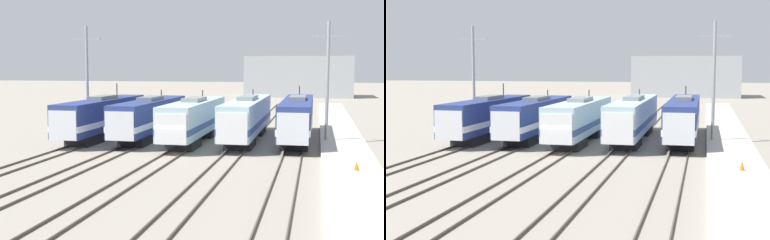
{
  "view_description": "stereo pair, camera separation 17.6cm",
  "coord_description": "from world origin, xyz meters",
  "views": [
    {
      "loc": [
        11.26,
        -41.38,
        7.14
      ],
      "look_at": [
        0.88,
        2.77,
        2.57
      ],
      "focal_mm": 50.0,
      "sensor_mm": 36.0,
      "label": 1
    },
    {
      "loc": [
        11.43,
        -41.34,
        7.14
      ],
      "look_at": [
        0.88,
        2.77,
        2.57
      ],
      "focal_mm": 50.0,
      "sensor_mm": 36.0,
      "label": 2
    }
  ],
  "objects": [
    {
      "name": "rail_pair_far_right",
      "position": [
        9.44,
        0.0,
        0.07
      ],
      "size": [
        1.5,
        120.0,
        0.15
      ],
      "color": "#4C4238",
      "rests_on": "ground_plane"
    },
    {
      "name": "locomotive_far_right",
      "position": [
        9.44,
        10.26,
        2.21
      ],
      "size": [
        2.75,
        19.68,
        5.11
      ],
      "color": "black",
      "rests_on": "ground_plane"
    },
    {
      "name": "platform",
      "position": [
        13.63,
        0.0,
        0.18
      ],
      "size": [
        4.0,
        120.0,
        0.35
      ],
      "color": "#B7B5AD",
      "rests_on": "ground_plane"
    },
    {
      "name": "depot_building",
      "position": [
        6.87,
        88.05,
        4.72
      ],
      "size": [
        24.42,
        13.78,
        9.45
      ],
      "color": "#9EA3A8",
      "rests_on": "ground_plane"
    },
    {
      "name": "catenary_tower_right",
      "position": [
        12.14,
        9.27,
        5.92
      ],
      "size": [
        3.05,
        0.3,
        11.22
      ],
      "color": "gray",
      "rests_on": "ground_plane"
    },
    {
      "name": "locomotive_far_left",
      "position": [
        -9.44,
        7.48,
        2.18
      ],
      "size": [
        2.77,
        17.53,
        5.34
      ],
      "color": "black",
      "rests_on": "ground_plane"
    },
    {
      "name": "locomotive_center_left",
      "position": [
        -4.72,
        8.2,
        2.15
      ],
      "size": [
        2.8,
        17.19,
        4.68
      ],
      "color": "black",
      "rests_on": "ground_plane"
    },
    {
      "name": "ground_plane",
      "position": [
        0.0,
        0.0,
        0.0
      ],
      "size": [
        400.0,
        400.0,
        0.0
      ],
      "primitive_type": "plane",
      "color": "gray"
    },
    {
      "name": "locomotive_center_right",
      "position": [
        4.72,
        9.45,
        2.21
      ],
      "size": [
        2.77,
        19.68,
        4.77
      ],
      "color": "#232326",
      "rests_on": "ground_plane"
    },
    {
      "name": "catenary_tower_left",
      "position": [
        -11.63,
        9.27,
        5.92
      ],
      "size": [
        3.05,
        0.3,
        11.22
      ],
      "color": "gray",
      "rests_on": "ground_plane"
    },
    {
      "name": "locomotive_center",
      "position": [
        0.0,
        6.98,
        2.17
      ],
      "size": [
        2.89,
        17.01,
        4.77
      ],
      "color": "#232326",
      "rests_on": "ground_plane"
    },
    {
      "name": "rail_pair_center_left",
      "position": [
        -4.72,
        0.0,
        0.07
      ],
      "size": [
        1.51,
        120.0,
        0.15
      ],
      "color": "#4C4238",
      "rests_on": "ground_plane"
    },
    {
      "name": "rail_pair_center",
      "position": [
        0.0,
        0.0,
        0.07
      ],
      "size": [
        1.51,
        120.0,
        0.15
      ],
      "color": "#4C4238",
      "rests_on": "ground_plane"
    },
    {
      "name": "rail_pair_center_right",
      "position": [
        4.72,
        0.0,
        0.07
      ],
      "size": [
        1.51,
        120.0,
        0.15
      ],
      "color": "#4C4238",
      "rests_on": "ground_plane"
    },
    {
      "name": "rail_pair_far_left",
      "position": [
        -9.44,
        0.0,
        0.07
      ],
      "size": [
        1.5,
        120.0,
        0.15
      ],
      "color": "#4C4238",
      "rests_on": "ground_plane"
    },
    {
      "name": "traffic_cone",
      "position": [
        13.87,
        -5.36,
        0.66
      ],
      "size": [
        0.34,
        0.34,
        0.62
      ],
      "color": "orange",
      "rests_on": "platform"
    }
  ]
}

